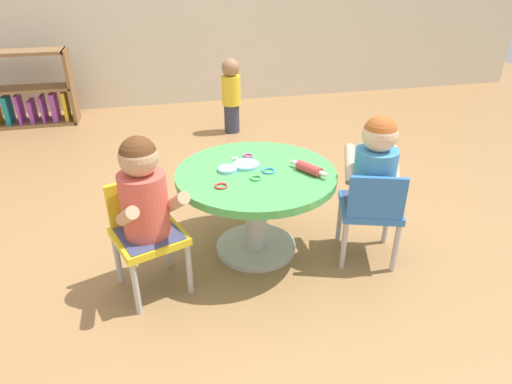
{
  "coord_description": "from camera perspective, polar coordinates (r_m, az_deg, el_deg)",
  "views": [
    {
      "loc": [
        -0.46,
        -1.97,
        1.43
      ],
      "look_at": [
        0.0,
        0.0,
        0.36
      ],
      "focal_mm": 30.84,
      "sensor_mm": 36.0,
      "label": 1
    }
  ],
  "objects": [
    {
      "name": "rolling_pin",
      "position": [
        2.23,
        6.9,
        3.04
      ],
      "size": [
        0.14,
        0.21,
        0.05
      ],
      "color": "#D83F3F",
      "rests_on": "craft_table"
    },
    {
      "name": "cookie_cutter_1",
      "position": [
        2.09,
        -4.55,
        0.79
      ],
      "size": [
        0.06,
        0.06,
        0.01
      ],
      "primitive_type": "torus",
      "color": "red",
      "rests_on": "craft_table"
    },
    {
      "name": "child_chair_right",
      "position": [
        2.32,
        14.67,
        -2.18
      ],
      "size": [
        0.38,
        0.38,
        0.54
      ],
      "color": "#B7B7BC",
      "rests_on": "ground"
    },
    {
      "name": "seated_child_left",
      "position": [
        1.98,
        -14.39,
        -0.04
      ],
      "size": [
        0.37,
        0.42,
        0.51
      ],
      "color": "#3F4772",
      "rests_on": "ground"
    },
    {
      "name": "playdough_blob_1",
      "position": [
        2.29,
        -1.3,
        3.55
      ],
      "size": [
        0.14,
        0.14,
        0.02
      ],
      "primitive_type": "cylinder",
      "color": "#8CCCF2",
      "rests_on": "craft_table"
    },
    {
      "name": "playdough_blob_0",
      "position": [
        2.24,
        -3.73,
        2.95
      ],
      "size": [
        0.1,
        0.1,
        0.02
      ],
      "primitive_type": "cylinder",
      "color": "#8CCCF2",
      "rests_on": "craft_table"
    },
    {
      "name": "cookie_cutter_2",
      "position": [
        2.41,
        -0.99,
        4.74
      ],
      "size": [
        0.05,
        0.05,
        0.01
      ],
      "primitive_type": "torus",
      "color": "#D83FA5",
      "rests_on": "craft_table"
    },
    {
      "name": "craft_scissors",
      "position": [
        2.32,
        -2.68,
        3.68
      ],
      "size": [
        0.08,
        0.14,
        0.01
      ],
      "color": "silver",
      "rests_on": "craft_table"
    },
    {
      "name": "toddler_standing",
      "position": [
        4.07,
        -3.24,
        12.61
      ],
      "size": [
        0.17,
        0.17,
        0.67
      ],
      "color": "#33384C",
      "rests_on": "ground"
    },
    {
      "name": "seated_child_right",
      "position": [
        2.25,
        15.22,
        3.31
      ],
      "size": [
        0.36,
        0.41,
        0.51
      ],
      "color": "#3F4772",
      "rests_on": "ground"
    },
    {
      "name": "ground_plane",
      "position": [
        2.48,
        0.0,
        -7.36
      ],
      "size": [
        10.0,
        10.0,
        0.0
      ],
      "primitive_type": "plane",
      "color": "#9E7247"
    },
    {
      "name": "bookshelf_low",
      "position": [
        4.82,
        -28.04,
        11.03
      ],
      "size": [
        0.93,
        0.28,
        0.7
      ],
      "color": "olive",
      "rests_on": "ground"
    },
    {
      "name": "craft_table",
      "position": [
        2.3,
        0.0,
        -0.1
      ],
      "size": [
        0.82,
        0.82,
        0.48
      ],
      "color": "silver",
      "rests_on": "ground"
    },
    {
      "name": "cookie_cutter_0",
      "position": [
        2.16,
        -0.04,
        1.83
      ],
      "size": [
        0.06,
        0.06,
        0.01
      ],
      "primitive_type": "torus",
      "color": "#4CB259",
      "rests_on": "craft_table"
    },
    {
      "name": "child_chair_left",
      "position": [
        2.13,
        -14.05,
        -5.0
      ],
      "size": [
        0.38,
        0.38,
        0.54
      ],
      "color": "#B7B7BC",
      "rests_on": "ground"
    },
    {
      "name": "cookie_cutter_3",
      "position": [
        2.23,
        1.63,
        2.77
      ],
      "size": [
        0.07,
        0.07,
        0.01
      ],
      "primitive_type": "torus",
      "color": "#3F99D8",
      "rests_on": "craft_table"
    }
  ]
}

